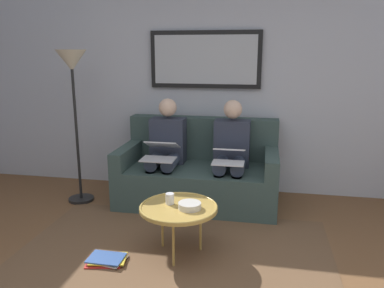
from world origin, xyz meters
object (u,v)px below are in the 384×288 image
framed_mirror (205,60)px  bowl (190,206)px  cup (170,199)px  person_left (231,151)px  couch (199,173)px  person_right (166,148)px  magazine_stack (106,259)px  laptop_white (229,155)px  standing_lamp (73,78)px  laptop_silver (161,151)px  coffee_table (179,208)px

framed_mirror → bowl: size_ratio=6.98×
cup → person_left: (-0.40, -1.10, 0.14)m
couch → person_right: bearing=10.7°
person_left → magazine_stack: bearing=58.2°
person_right → laptop_white: bearing=160.8°
cup → standing_lamp: (1.27, -0.91, 0.90)m
magazine_stack → couch: bearing=-109.0°
person_right → laptop_silver: bearing=90.0°
couch → magazine_stack: (0.50, 1.45, -0.29)m
laptop_white → magazine_stack: bearing=52.9°
couch → coffee_table: size_ratio=2.70×
framed_mirror → cup: (0.04, 1.56, -1.08)m
coffee_table → couch: bearing=-88.0°
laptop_white → standing_lamp: (1.66, -0.05, 0.75)m
bowl → laptop_silver: bearing=-62.3°
framed_mirror → person_right: size_ratio=1.12×
couch → laptop_white: 0.57m
cup → framed_mirror: bearing=-91.5°
person_left → person_right: 0.72m
laptop_white → laptop_silver: size_ratio=0.83×
laptop_silver → person_right: bearing=-90.0°
laptop_white → coffee_table: bearing=70.6°
laptop_white → laptop_silver: (0.72, -0.02, 0.00)m
coffee_table → person_right: bearing=-70.8°
cup → standing_lamp: bearing=-35.6°
person_left → laptop_white: (-0.00, 0.25, 0.02)m
person_left → standing_lamp: 1.84m
cup → person_left: 1.18m
couch → bowl: bearing=96.4°
magazine_stack → person_left: bearing=-121.8°
framed_mirror → coffee_table: (-0.04, 1.61, -1.14)m
laptop_white → person_right: (0.72, -0.25, -0.02)m
couch → laptop_silver: bearing=39.4°
cup → person_right: person_right is taller
cup → laptop_silver: bearing=-70.1°
framed_mirror → magazine_stack: (0.50, 1.84, -1.53)m
laptop_white → laptop_silver: laptop_silver is taller
coffee_table → cup: bearing=-28.0°
cup → magazine_stack: size_ratio=0.26×
coffee_table → cup: cup is taller
person_right → coffee_table: bearing=109.2°
framed_mirror → person_left: size_ratio=1.12×
person_right → standing_lamp: (0.95, 0.20, 0.76)m
person_left → magazine_stack: 1.73m
person_right → couch: bearing=-169.3°
framed_mirror → person_left: bearing=128.1°
couch → cup: (0.04, 1.17, 0.15)m
cup → standing_lamp: standing_lamp is taller
framed_mirror → magazine_stack: framed_mirror is taller
framed_mirror → bowl: 1.97m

